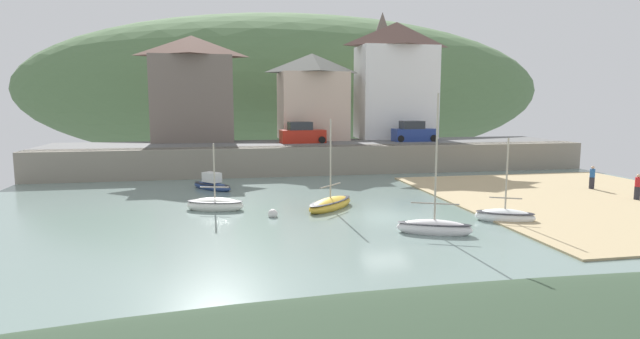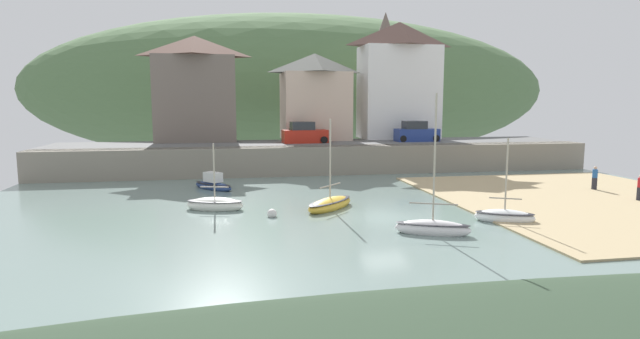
{
  "view_description": "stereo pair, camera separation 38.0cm",
  "coord_description": "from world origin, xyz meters",
  "px_view_note": "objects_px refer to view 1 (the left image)",
  "views": [
    {
      "loc": [
        -8.72,
        -25.99,
        6.2
      ],
      "look_at": [
        -2.85,
        4.22,
        2.11
      ],
      "focal_mm": 28.82,
      "sensor_mm": 36.0,
      "label": 1
    },
    {
      "loc": [
        -8.34,
        -26.06,
        6.2
      ],
      "look_at": [
        -2.85,
        4.22,
        2.11
      ],
      "focal_mm": 28.82,
      "sensor_mm": 36.0,
      "label": 2
    }
  ],
  "objects_px": {
    "sailboat_tall_mast": "(505,216)",
    "sailboat_far_left": "(434,227)",
    "waterfront_building_centre": "(312,96)",
    "rowboat_small_beached": "(215,205)",
    "parked_car_by_wall": "(414,133)",
    "person_on_slipway": "(638,186)",
    "church_with_spire": "(382,73)",
    "parked_car_near_slipway": "(302,134)",
    "person_near_water": "(592,176)",
    "waterfront_building_left": "(193,88)",
    "waterfront_building_right": "(396,80)",
    "sailboat_blue_trim": "(330,204)",
    "fishing_boat_green": "(212,185)",
    "mooring_buoy": "(273,214)"
  },
  "relations": [
    {
      "from": "church_with_spire",
      "to": "person_near_water",
      "type": "xyz_separation_m",
      "value": [
        7.89,
        -23.89,
        -8.35
      ]
    },
    {
      "from": "mooring_buoy",
      "to": "fishing_boat_green",
      "type": "bearing_deg",
      "value": 109.2
    },
    {
      "from": "waterfront_building_left",
      "to": "waterfront_building_centre",
      "type": "bearing_deg",
      "value": 0.0
    },
    {
      "from": "parked_car_by_wall",
      "to": "person_near_water",
      "type": "relative_size",
      "value": 2.56
    },
    {
      "from": "waterfront_building_centre",
      "to": "waterfront_building_right",
      "type": "relative_size",
      "value": 0.72
    },
    {
      "from": "waterfront_building_left",
      "to": "rowboat_small_beached",
      "type": "relative_size",
      "value": 2.47
    },
    {
      "from": "parked_car_by_wall",
      "to": "sailboat_tall_mast",
      "type": "bearing_deg",
      "value": -101.07
    },
    {
      "from": "rowboat_small_beached",
      "to": "sailboat_far_left",
      "type": "relative_size",
      "value": 0.6
    },
    {
      "from": "mooring_buoy",
      "to": "church_with_spire",
      "type": "bearing_deg",
      "value": 61.87
    },
    {
      "from": "waterfront_building_right",
      "to": "sailboat_blue_trim",
      "type": "bearing_deg",
      "value": -117.54
    },
    {
      "from": "waterfront_building_left",
      "to": "mooring_buoy",
      "type": "xyz_separation_m",
      "value": [
        5.17,
        -24.03,
        -7.31
      ]
    },
    {
      "from": "waterfront_building_centre",
      "to": "parked_car_near_slipway",
      "type": "relative_size",
      "value": 2.03
    },
    {
      "from": "waterfront_building_centre",
      "to": "church_with_spire",
      "type": "height_order",
      "value": "church_with_spire"
    },
    {
      "from": "waterfront_building_centre",
      "to": "church_with_spire",
      "type": "relative_size",
      "value": 0.63
    },
    {
      "from": "waterfront_building_left",
      "to": "sailboat_far_left",
      "type": "relative_size",
      "value": 1.48
    },
    {
      "from": "fishing_boat_green",
      "to": "person_near_water",
      "type": "height_order",
      "value": "person_near_water"
    },
    {
      "from": "waterfront_building_left",
      "to": "rowboat_small_beached",
      "type": "height_order",
      "value": "waterfront_building_left"
    },
    {
      "from": "parked_car_by_wall",
      "to": "person_on_slipway",
      "type": "xyz_separation_m",
      "value": [
        7.27,
        -19.46,
        -2.22
      ]
    },
    {
      "from": "church_with_spire",
      "to": "parked_car_near_slipway",
      "type": "height_order",
      "value": "church_with_spire"
    },
    {
      "from": "fishing_boat_green",
      "to": "sailboat_blue_trim",
      "type": "height_order",
      "value": "sailboat_blue_trim"
    },
    {
      "from": "sailboat_far_left",
      "to": "parked_car_near_slipway",
      "type": "relative_size",
      "value": 1.61
    },
    {
      "from": "sailboat_tall_mast",
      "to": "waterfront_building_left",
      "type": "bearing_deg",
      "value": 148.49
    },
    {
      "from": "sailboat_tall_mast",
      "to": "sailboat_far_left",
      "type": "xyz_separation_m",
      "value": [
        -4.66,
        -1.7,
        0.04
      ]
    },
    {
      "from": "waterfront_building_right",
      "to": "sailboat_blue_trim",
      "type": "relative_size",
      "value": 2.19
    },
    {
      "from": "fishing_boat_green",
      "to": "mooring_buoy",
      "type": "relative_size",
      "value": 6.82
    },
    {
      "from": "person_on_slipway",
      "to": "parked_car_by_wall",
      "type": "bearing_deg",
      "value": 110.48
    },
    {
      "from": "rowboat_small_beached",
      "to": "parked_car_by_wall",
      "type": "bearing_deg",
      "value": 57.76
    },
    {
      "from": "waterfront_building_centre",
      "to": "rowboat_small_beached",
      "type": "relative_size",
      "value": 2.11
    },
    {
      "from": "waterfront_building_left",
      "to": "mooring_buoy",
      "type": "relative_size",
      "value": 18.81
    },
    {
      "from": "church_with_spire",
      "to": "fishing_boat_green",
      "type": "distance_m",
      "value": 27.5
    },
    {
      "from": "waterfront_building_centre",
      "to": "parked_car_by_wall",
      "type": "bearing_deg",
      "value": -26.32
    },
    {
      "from": "waterfront_building_right",
      "to": "parked_car_by_wall",
      "type": "height_order",
      "value": "waterfront_building_right"
    },
    {
      "from": "rowboat_small_beached",
      "to": "parked_car_by_wall",
      "type": "height_order",
      "value": "parked_car_by_wall"
    },
    {
      "from": "sailboat_tall_mast",
      "to": "sailboat_far_left",
      "type": "bearing_deg",
      "value": -133.26
    },
    {
      "from": "waterfront_building_right",
      "to": "sailboat_far_left",
      "type": "bearing_deg",
      "value": -105.65
    },
    {
      "from": "parked_car_near_slipway",
      "to": "person_on_slipway",
      "type": "relative_size",
      "value": 2.6
    },
    {
      "from": "waterfront_building_centre",
      "to": "fishing_boat_green",
      "type": "xyz_separation_m",
      "value": [
        -9.83,
        -14.4,
        -6.41
      ]
    },
    {
      "from": "rowboat_small_beached",
      "to": "person_near_water",
      "type": "xyz_separation_m",
      "value": [
        25.96,
        1.7,
        0.69
      ]
    },
    {
      "from": "waterfront_building_right",
      "to": "fishing_boat_green",
      "type": "relative_size",
      "value": 3.26
    },
    {
      "from": "sailboat_tall_mast",
      "to": "rowboat_small_beached",
      "type": "height_order",
      "value": "sailboat_tall_mast"
    },
    {
      "from": "waterfront_building_centre",
      "to": "parked_car_near_slipway",
      "type": "xyz_separation_m",
      "value": [
        -1.76,
        -4.5,
        -3.53
      ]
    },
    {
      "from": "waterfront_building_left",
      "to": "sailboat_tall_mast",
      "type": "bearing_deg",
      "value": -58.22
    },
    {
      "from": "parked_car_by_wall",
      "to": "person_near_water",
      "type": "height_order",
      "value": "parked_car_by_wall"
    },
    {
      "from": "sailboat_tall_mast",
      "to": "parked_car_by_wall",
      "type": "bearing_deg",
      "value": 107.27
    },
    {
      "from": "church_with_spire",
      "to": "mooring_buoy",
      "type": "height_order",
      "value": "church_with_spire"
    },
    {
      "from": "church_with_spire",
      "to": "person_on_slipway",
      "type": "distance_m",
      "value": 30.22
    },
    {
      "from": "fishing_boat_green",
      "to": "rowboat_small_beached",
      "type": "relative_size",
      "value": 0.9
    },
    {
      "from": "sailboat_blue_trim",
      "to": "parked_car_by_wall",
      "type": "xyz_separation_m",
      "value": [
        12.06,
        18.02,
        2.93
      ]
    },
    {
      "from": "sailboat_tall_mast",
      "to": "person_on_slipway",
      "type": "xyz_separation_m",
      "value": [
        11.06,
        3.39,
        0.7
      ]
    },
    {
      "from": "parked_car_by_wall",
      "to": "person_on_slipway",
      "type": "distance_m",
      "value": 20.89
    }
  ]
}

